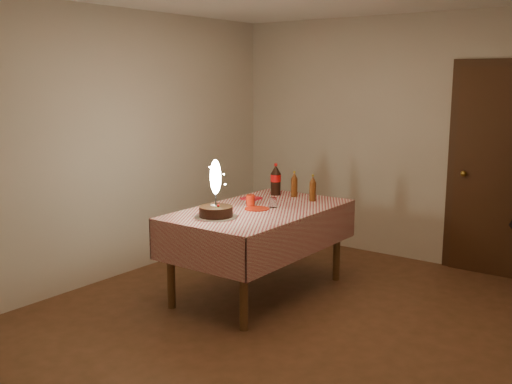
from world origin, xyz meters
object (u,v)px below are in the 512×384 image
dining_table (259,220)px  red_plate (257,209)px  red_cup (250,200)px  clear_cup (273,202)px  cola_bottle (276,180)px  birthday_cake (216,203)px  amber_bottle_right (313,189)px  amber_bottle_left (294,185)px

dining_table → red_plate: 0.11m
dining_table → red_cup: (-0.14, 0.06, 0.16)m
dining_table → clear_cup: bearing=58.5°
clear_cup → cola_bottle: bearing=122.6°
birthday_cake → amber_bottle_right: (0.30, 1.06, 0.00)m
red_plate → clear_cup: size_ratio=2.44×
red_cup → birthday_cake: bearing=-85.4°
red_cup → dining_table: bearing=-21.3°
dining_table → red_cup: size_ratio=17.20×
clear_cup → dining_table: bearing=-121.5°
red_plate → amber_bottle_right: amber_bottle_right is taller
birthday_cake → cola_bottle: 1.12m
birthday_cake → red_cup: 0.55m
cola_bottle → amber_bottle_right: (0.45, -0.04, -0.03)m
clear_cup → amber_bottle_left: 0.56m
dining_table → amber_bottle_left: (-0.05, 0.65, 0.22)m
dining_table → birthday_cake: size_ratio=3.54×
amber_bottle_right → dining_table: bearing=-109.6°
amber_bottle_left → amber_bottle_right: same height
birthday_cake → amber_bottle_right: size_ratio=1.90×
red_plate → amber_bottle_left: amber_bottle_left is taller
dining_table → cola_bottle: 0.72m
red_plate → amber_bottle_right: (0.21, 0.61, 0.11)m
dining_table → amber_bottle_right: bearing=70.4°
red_plate → amber_bottle_left: 0.69m
red_plate → clear_cup: (0.08, 0.15, 0.04)m
red_cup → amber_bottle_left: 0.61m
cola_bottle → amber_bottle_left: bearing=9.8°
birthday_cake → red_plate: birthday_cake is taller
amber_bottle_right → cola_bottle: bearing=174.7°
birthday_cake → cola_bottle: birthday_cake is taller
birthday_cake → red_plate: size_ratio=2.21×
cola_bottle → clear_cup: bearing=-57.4°
red_plate → clear_cup: 0.17m
red_cup → cola_bottle: (-0.11, 0.56, 0.10)m
dining_table → red_cup: red_cup is taller
red_cup → clear_cup: size_ratio=1.11×
amber_bottle_right → clear_cup: bearing=-106.1°
red_cup → red_plate: bearing=-31.9°
cola_bottle → red_plate: bearing=-69.4°
red_plate → amber_bottle_left: bearing=93.8°
cola_bottle → amber_bottle_left: size_ratio=1.25×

